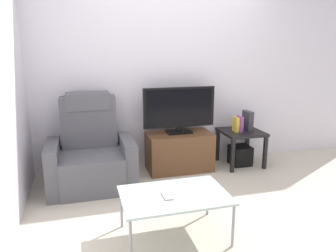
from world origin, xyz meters
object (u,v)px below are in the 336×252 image
at_px(recliner_armchair, 91,155).
at_px(side_table, 241,136).
at_px(cell_phone, 167,196).
at_px(television, 179,109).
at_px(game_console, 248,121).
at_px(tv_stand, 179,151).
at_px(subwoofer_box, 240,155).
at_px(coffee_table, 174,197).
at_px(book_middle, 240,124).
at_px(book_leftmost, 236,124).

relative_size(recliner_armchair, side_table, 2.00).
height_order(recliner_armchair, cell_phone, recliner_armchair).
distance_m(television, game_console, 0.99).
bearing_deg(tv_stand, subwoofer_box, -2.67).
bearing_deg(coffee_table, book_middle, 46.65).
distance_m(side_table, coffee_table, 2.00).
bearing_deg(coffee_table, television, 71.30).
relative_size(book_leftmost, book_middle, 0.94).
bearing_deg(book_leftmost, television, 174.13).
distance_m(tv_stand, book_middle, 0.90).
distance_m(recliner_armchair, book_leftmost, 1.93).
relative_size(book_middle, game_console, 0.79).
bearing_deg(book_leftmost, tv_stand, 175.52).
height_order(recliner_armchair, book_middle, recliner_armchair).
bearing_deg(recliner_armchair, book_leftmost, -5.40).
distance_m(tv_stand, game_console, 1.03).
bearing_deg(tv_stand, cell_phone, -111.05).
distance_m(subwoofer_box, book_leftmost, 0.46).
distance_m(side_table, cell_phone, 2.06).
height_order(television, cell_phone, television).
xyz_separation_m(television, subwoofer_box, (0.88, -0.06, -0.69)).
distance_m(tv_stand, cell_phone, 1.62).
bearing_deg(recliner_armchair, cell_phone, -76.04).
height_order(book_leftmost, coffee_table, book_leftmost).
bearing_deg(recliner_armchair, side_table, -5.03).
distance_m(television, book_leftmost, 0.82).
relative_size(tv_stand, book_leftmost, 4.26).
distance_m(game_console, coffee_table, 2.08).
relative_size(subwoofer_box, cell_phone, 1.78).
bearing_deg(cell_phone, television, 68.79).
height_order(side_table, book_middle, book_middle).
distance_m(side_table, book_leftmost, 0.21).
height_order(subwoofer_box, cell_phone, cell_phone).
height_order(tv_stand, book_leftmost, book_leftmost).
relative_size(television, game_console, 3.52).
xyz_separation_m(television, cell_phone, (-0.58, -1.52, -0.42)).
height_order(game_console, coffee_table, game_console).
distance_m(side_table, subwoofer_box, 0.27).
relative_size(tv_stand, subwoofer_box, 3.18).
bearing_deg(coffee_table, subwoofer_box, 46.11).
bearing_deg(book_middle, coffee_table, -133.35).
xyz_separation_m(tv_stand, book_leftmost, (0.78, -0.06, 0.33)).
bearing_deg(book_leftmost, recliner_armchair, -176.08).
xyz_separation_m(television, side_table, (0.88, -0.06, -0.41)).
bearing_deg(coffee_table, cell_phone, -161.00).
height_order(tv_stand, coffee_table, tv_stand).
distance_m(subwoofer_box, book_middle, 0.46).
xyz_separation_m(tv_stand, recliner_armchair, (-1.14, -0.19, 0.12)).
height_order(tv_stand, cell_phone, tv_stand).
bearing_deg(recliner_armchair, television, 1.16).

